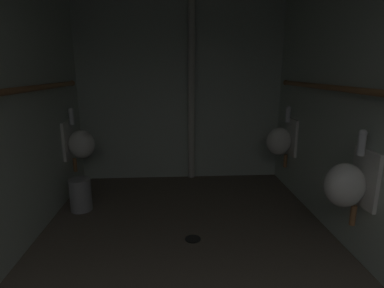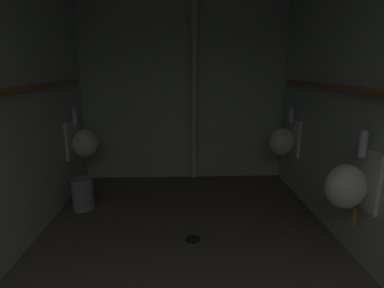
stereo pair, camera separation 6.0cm
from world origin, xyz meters
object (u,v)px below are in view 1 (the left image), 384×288
urinal_right_far (281,140)px  standpipe_back_wall (191,92)px  urinal_left_mid (80,143)px  urinal_right_mid (347,184)px  floor_drain (193,239)px  waste_bin (81,195)px

urinal_right_far → standpipe_back_wall: size_ratio=0.33×
urinal_left_mid → urinal_right_mid: same height
urinal_right_mid → urinal_right_far: (0.00, 1.45, 0.00)m
urinal_right_mid → floor_drain: bearing=162.6°
urinal_left_mid → waste_bin: bearing=-77.7°
urinal_left_mid → standpipe_back_wall: standpipe_back_wall is taller
urinal_left_mid → waste_bin: 0.63m
urinal_left_mid → urinal_right_far: 2.38m
standpipe_back_wall → waste_bin: size_ratio=6.66×
floor_drain → waste_bin: bearing=150.3°
floor_drain → standpipe_back_wall: bearing=87.0°
urinal_right_far → standpipe_back_wall: (-1.05, 0.46, 0.54)m
urinal_left_mid → urinal_right_mid: bearing=-31.1°
standpipe_back_wall → urinal_right_far: bearing=-23.8°
urinal_right_mid → waste_bin: 2.55m
urinal_right_far → urinal_left_mid: bearing=-179.8°
standpipe_back_wall → urinal_left_mid: bearing=-160.4°
floor_drain → waste_bin: size_ratio=0.40×
urinal_right_far → waste_bin: size_ratio=2.18×
urinal_right_mid → standpipe_back_wall: 2.25m
standpipe_back_wall → floor_drain: size_ratio=16.50×
urinal_left_mid → urinal_right_far: size_ratio=1.00×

